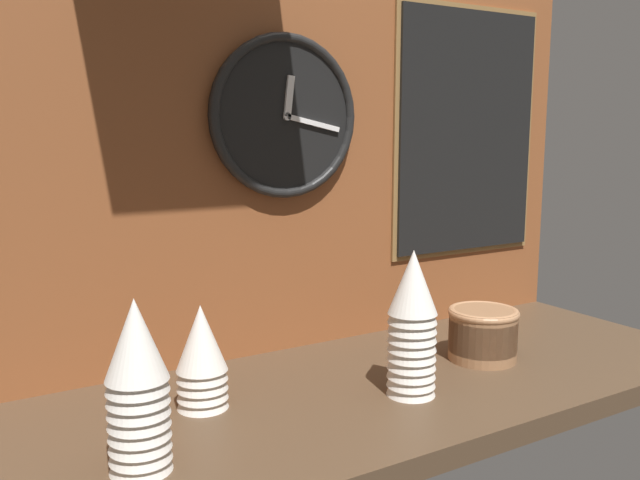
# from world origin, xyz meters

# --- Properties ---
(ground_plane) EXTENTS (1.60, 0.56, 0.04)m
(ground_plane) POSITION_xyz_m (0.00, 0.00, -0.02)
(ground_plane) COLOR #4C3826
(wall_tiled_back) EXTENTS (1.60, 0.03, 1.05)m
(wall_tiled_back) POSITION_xyz_m (0.00, 0.27, 0.53)
(wall_tiled_back) COLOR brown
(wall_tiled_back) RESTS_ON ground_plane
(cup_stack_center_right) EXTENTS (0.09, 0.09, 0.26)m
(cup_stack_center_right) POSITION_xyz_m (0.08, -0.09, 0.13)
(cup_stack_center_right) COLOR white
(cup_stack_center_right) RESTS_ON ground_plane
(cup_stack_center_left) EXTENTS (0.09, 0.09, 0.18)m
(cup_stack_center_left) POSITION_xyz_m (-0.26, 0.05, 0.09)
(cup_stack_center_left) COLOR white
(cup_stack_center_left) RESTS_ON ground_plane
(cup_stack_left) EXTENTS (0.09, 0.09, 0.25)m
(cup_stack_left) POSITION_xyz_m (-0.41, -0.11, 0.12)
(cup_stack_left) COLOR white
(cup_stack_left) RESTS_ON ground_plane
(bowl_stack_right) EXTENTS (0.14, 0.14, 0.11)m
(bowl_stack_right) POSITION_xyz_m (0.33, -0.02, 0.06)
(bowl_stack_right) COLOR #996B47
(bowl_stack_right) RESTS_ON ground_plane
(wall_clock) EXTENTS (0.33, 0.03, 0.33)m
(wall_clock) POSITION_xyz_m (0.01, 0.23, 0.50)
(wall_clock) COLOR black
(menu_board) EXTENTS (0.44, 0.01, 0.60)m
(menu_board) POSITION_xyz_m (0.51, 0.24, 0.46)
(menu_board) COLOR olive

